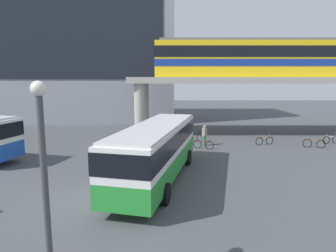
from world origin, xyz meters
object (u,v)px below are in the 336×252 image
(bicycle_red, at_px, (204,145))
(station_building, at_px, (78,45))
(pedestrian_near_building, at_px, (205,136))
(bus_main, at_px, (157,146))
(bicycle_silver, at_px, (331,140))
(train, at_px, (274,58))
(bicycle_black, at_px, (195,137))
(bicycle_orange, at_px, (265,141))
(bicycle_brown, at_px, (314,144))

(bicycle_red, bearing_deg, station_building, 129.24)
(pedestrian_near_building, bearing_deg, station_building, 131.45)
(bus_main, xyz_separation_m, bicycle_silver, (15.38, 9.83, -1.63))
(station_building, relative_size, train, 1.13)
(bicycle_silver, distance_m, bicycle_red, 11.99)
(bicycle_black, bearing_deg, bicycle_orange, -13.96)
(bicycle_brown, bearing_deg, bicycle_orange, 163.52)
(bicycle_orange, relative_size, bicycle_silver, 0.99)
(bicycle_silver, xyz_separation_m, bicycle_red, (-11.80, -2.11, 0.00))
(bus_main, relative_size, pedestrian_near_building, 6.30)
(bicycle_silver, bearing_deg, station_building, 147.84)
(station_building, xyz_separation_m, bicycle_brown, (25.44, -19.16, -10.39))
(bicycle_black, relative_size, bicycle_red, 1.04)
(station_building, height_order, bicycle_silver, station_building)
(bicycle_silver, bearing_deg, train, 128.14)
(bicycle_silver, relative_size, bicycle_brown, 1.01)
(bus_main, height_order, pedestrian_near_building, bus_main)
(bicycle_red, bearing_deg, bus_main, -114.86)
(bus_main, relative_size, bicycle_orange, 6.55)
(bicycle_black, bearing_deg, station_building, 133.30)
(station_building, height_order, bicycle_red, station_building)
(bicycle_silver, relative_size, pedestrian_near_building, 0.97)
(bus_main, height_order, bicycle_black, bus_main)
(train, distance_m, bicycle_brown, 10.17)
(train, relative_size, bicycle_silver, 14.08)
(bicycle_black, xyz_separation_m, bicycle_red, (0.42, -3.07, 0.00))
(pedestrian_near_building, bearing_deg, bicycle_brown, -4.90)
(station_building, bearing_deg, bicycle_silver, -32.16)
(bus_main, height_order, bicycle_orange, bus_main)
(train, bearing_deg, bus_main, -127.91)
(bicycle_orange, relative_size, bicycle_black, 1.00)
(station_building, relative_size, bicycle_silver, 15.90)
(bicycle_red, xyz_separation_m, pedestrian_near_building, (0.22, 1.22, 0.49))
(train, distance_m, bicycle_orange, 9.63)
(bus_main, xyz_separation_m, bicycle_black, (3.15, 10.78, -1.63))
(train, height_order, bicycle_silver, train)
(bicycle_black, relative_size, bicycle_brown, 1.00)
(train, bearing_deg, bicycle_orange, -113.03)
(bicycle_orange, bearing_deg, bicycle_silver, 4.99)
(bicycle_red, distance_m, pedestrian_near_building, 1.34)
(station_building, relative_size, bicycle_orange, 15.98)
(bicycle_silver, relative_size, bicycle_red, 1.05)
(station_building, xyz_separation_m, bicycle_orange, (21.60, -18.02, -10.39))
(train, relative_size, bus_main, 2.16)
(station_building, xyz_separation_m, bus_main, (12.43, -27.31, -8.76))
(bicycle_orange, distance_m, bicycle_black, 6.20)
(pedestrian_near_building, bearing_deg, bicycle_black, 109.29)
(bicycle_brown, height_order, bicycle_red, same)
(bicycle_black, bearing_deg, bus_main, -106.29)
(bus_main, bearing_deg, pedestrian_near_building, 66.99)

